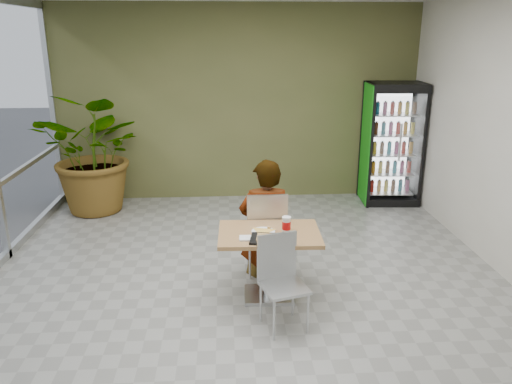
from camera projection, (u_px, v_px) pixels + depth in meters
ground at (248, 295)px, 5.42m from camera, size 7.00×7.00×0.00m
room_envelope at (247, 152)px, 4.93m from camera, size 6.00×7.00×3.20m
dining_table at (269, 251)px, 5.23m from camera, size 1.07×0.77×0.75m
chair_far at (266, 227)px, 5.70m from camera, size 0.46×0.47×1.03m
chair_near at (280, 273)px, 4.76m from camera, size 0.50×0.50×0.91m
seated_woman at (266, 230)px, 5.77m from camera, size 0.63×0.41×1.69m
pizza_plate at (263, 231)px, 5.17m from camera, size 0.34×0.34×0.03m
soda_cup at (286, 225)px, 5.16m from camera, size 0.09×0.09×0.16m
napkin_stack at (246, 238)px, 5.00m from camera, size 0.14×0.14×0.02m
cafeteria_tray at (270, 239)px, 4.96m from camera, size 0.44×0.35×0.02m
beverage_fridge at (392, 144)px, 8.19m from camera, size 0.95×0.75×1.98m
potted_plant at (97, 153)px, 7.74m from camera, size 2.13×2.00×1.90m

